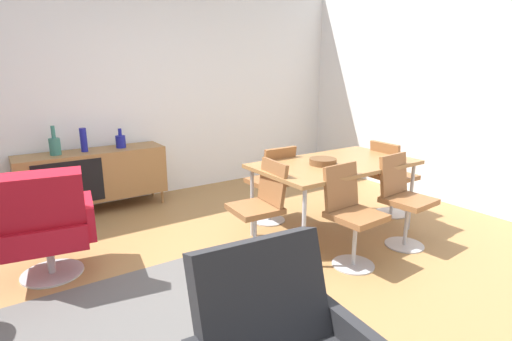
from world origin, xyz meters
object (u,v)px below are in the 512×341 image
(dining_chair_front_right, at_px, (403,197))
(dining_chair_far_end, at_px, (391,175))
(wooden_bowl_on_table, at_px, (323,162))
(lounge_chair_red, at_px, (45,224))
(dining_chair_near_window, at_px, (261,205))
(vase_cobalt, at_px, (84,140))
(vase_ceramic_small, at_px, (55,145))
(dining_chair_front_left, at_px, (351,212))
(vase_sculptural_dark, at_px, (121,141))
(sideboard, at_px, (94,175))
(dining_chair_back_left, at_px, (272,181))
(dining_table, at_px, (335,166))

(dining_chair_front_right, xyz_separation_m, dining_chair_far_end, (0.54, 0.56, 0.00))
(wooden_bowl_on_table, height_order, lounge_chair_red, lounge_chair_red)
(dining_chair_near_window, relative_size, lounge_chair_red, 0.90)
(vase_cobalt, relative_size, vase_ceramic_small, 0.84)
(dining_chair_front_left, bearing_deg, vase_sculptural_dark, 114.19)
(dining_chair_front_left, height_order, dining_chair_near_window, same)
(vase_ceramic_small, relative_size, dining_chair_far_end, 0.37)
(sideboard, relative_size, dining_chair_front_left, 1.87)
(dining_chair_front_right, xyz_separation_m, dining_chair_back_left, (-0.70, 1.12, 0.00))
(dining_chair_near_window, bearing_deg, vase_sculptural_dark, 107.06)
(dining_chair_back_left, distance_m, dining_chair_near_window, 0.78)
(vase_cobalt, bearing_deg, dining_chair_back_left, -42.90)
(sideboard, distance_m, vase_cobalt, 0.42)
(vase_cobalt, height_order, dining_chair_front_left, vase_cobalt)
(sideboard, height_order, dining_chair_front_right, dining_chair_front_right)
(wooden_bowl_on_table, xyz_separation_m, lounge_chair_red, (-2.36, 0.60, -0.30))
(sideboard, height_order, dining_chair_back_left, dining_chair_back_left)
(vase_cobalt, bearing_deg, wooden_bowl_on_table, -49.09)
(vase_cobalt, distance_m, dining_chair_far_end, 3.47)
(vase_cobalt, height_order, vase_sculptural_dark, vase_cobalt)
(vase_sculptural_dark, distance_m, dining_table, 2.51)
(dining_chair_front_left, relative_size, dining_chair_far_end, 1.00)
(dining_chair_front_left, bearing_deg, vase_ceramic_small, 125.86)
(vase_sculptural_dark, relative_size, vase_ceramic_small, 0.71)
(dining_table, relative_size, dining_chair_near_window, 1.87)
(vase_sculptural_dark, distance_m, dining_chair_front_left, 2.84)
(dining_chair_front_right, bearing_deg, dining_table, 121.72)
(dining_chair_far_end, relative_size, lounge_chair_red, 0.90)
(vase_sculptural_dark, distance_m, dining_chair_back_left, 1.88)
(dining_chair_front_right, relative_size, dining_chair_back_left, 1.00)
(dining_chair_front_left, xyz_separation_m, lounge_chair_red, (-2.17, 1.15, -0.00))
(vase_sculptural_dark, relative_size, dining_chair_back_left, 0.27)
(dining_chair_back_left, bearing_deg, dining_chair_front_left, -90.10)
(vase_ceramic_small, relative_size, dining_table, 0.20)
(vase_cobalt, height_order, dining_chair_near_window, vase_cobalt)
(sideboard, xyz_separation_m, dining_chair_back_left, (1.50, -1.45, 0.03))
(dining_table, xyz_separation_m, dining_chair_near_window, (-0.89, -0.00, -0.23))
(dining_chair_front_left, distance_m, dining_chair_near_window, 0.77)
(vase_ceramic_small, relative_size, dining_chair_back_left, 0.37)
(wooden_bowl_on_table, relative_size, dining_chair_far_end, 0.30)
(vase_ceramic_small, distance_m, dining_table, 2.99)
(dining_chair_near_window, bearing_deg, wooden_bowl_on_table, -0.04)
(vase_cobalt, xyz_separation_m, lounge_chair_red, (-0.61, -1.42, -0.39))
(dining_table, bearing_deg, wooden_bowl_on_table, -178.31)
(vase_cobalt, distance_m, wooden_bowl_on_table, 2.67)
(dining_table, relative_size, dining_chair_front_left, 1.87)
(sideboard, relative_size, dining_chair_near_window, 1.87)
(dining_chair_front_left, xyz_separation_m, dining_chair_back_left, (0.00, 1.12, 0.00))
(dining_chair_far_end, bearing_deg, dining_chair_near_window, -179.80)
(dining_chair_front_left, relative_size, dining_chair_near_window, 1.00)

